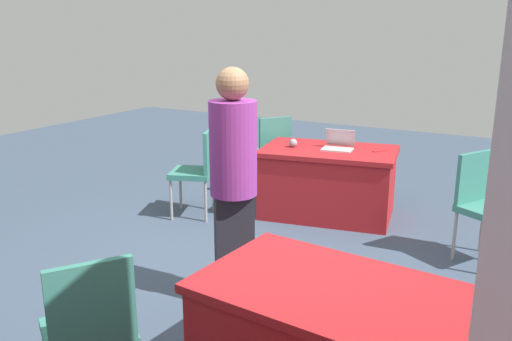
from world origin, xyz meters
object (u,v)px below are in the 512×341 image
at_px(chair_aisle, 198,167).
at_px(yarn_ball, 293,143).
at_px(chair_tucked_right, 90,327).
at_px(person_presenter, 233,176).
at_px(scissors_red, 380,151).
at_px(laptop_silver, 338,146).
at_px(chair_by_pillar, 271,149).
at_px(table_foreground, 328,182).
at_px(chair_near_front, 484,201).

height_order(chair_aisle, yarn_ball, chair_aisle).
height_order(chair_tucked_right, chair_aisle, chair_aisle).
xyz_separation_m(person_presenter, scissors_red, (-0.39, -2.33, -0.24)).
relative_size(laptop_silver, scissors_red, 1.99).
relative_size(chair_by_pillar, laptop_silver, 2.73).
distance_m(table_foreground, laptop_silver, 0.42).
bearing_deg(person_presenter, scissors_red, 41.39).
xyz_separation_m(chair_near_front, chair_by_pillar, (2.57, -0.88, 0.01)).
xyz_separation_m(chair_tucked_right, scissors_red, (-0.37, -3.77, 0.21)).
relative_size(table_foreground, person_presenter, 0.89).
bearing_deg(table_foreground, scissors_red, -162.08).
distance_m(chair_near_front, chair_aisle, 2.87).
height_order(table_foreground, chair_near_front, chair_near_front).
bearing_deg(table_foreground, laptop_silver, -163.01).
distance_m(table_foreground, chair_near_front, 1.71).
xyz_separation_m(chair_near_front, chair_tucked_right, (1.49, 3.14, -0.01)).
relative_size(chair_aisle, yarn_ball, 10.45).
relative_size(chair_near_front, scissors_red, 5.38).
xyz_separation_m(chair_by_pillar, person_presenter, (-1.05, 2.58, 0.42)).
xyz_separation_m(table_foreground, chair_tucked_right, (-0.14, 3.61, 0.17)).
xyz_separation_m(chair_aisle, laptop_silver, (-1.32, -0.74, 0.23)).
bearing_deg(table_foreground, chair_aisle, 30.30).
distance_m(chair_near_front, laptop_silver, 1.64).
height_order(table_foreground, chair_aisle, chair_aisle).
bearing_deg(yarn_ball, scissors_red, -162.77).
height_order(chair_tucked_right, scissors_red, chair_tucked_right).
relative_size(chair_by_pillar, scissors_red, 5.42).
height_order(chair_aisle, person_presenter, person_presenter).
relative_size(chair_aisle, scissors_red, 5.35).
distance_m(chair_aisle, laptop_silver, 1.53).
xyz_separation_m(chair_tucked_right, chair_aisle, (1.37, -2.89, 0.01)).
bearing_deg(chair_aisle, chair_tucked_right, -176.40).
relative_size(table_foreground, chair_near_front, 1.62).
distance_m(person_presenter, laptop_silver, 2.20).
xyz_separation_m(chair_aisle, yarn_ball, (-0.85, -0.61, 0.24)).
distance_m(chair_tucked_right, yarn_ball, 3.54).
relative_size(chair_tucked_right, chair_by_pillar, 0.98).
bearing_deg(chair_by_pillar, chair_near_front, -71.96).
relative_size(person_presenter, scissors_red, 9.81).
distance_m(chair_tucked_right, chair_aisle, 3.20).
distance_m(chair_near_front, person_presenter, 2.32).
distance_m(chair_near_front, yarn_ball, 2.06).
bearing_deg(laptop_silver, chair_aisle, 20.74).
bearing_deg(scissors_red, chair_near_front, 92.09).
bearing_deg(chair_near_front, table_foreground, -76.69).
bearing_deg(chair_near_front, laptop_silver, -78.51).
distance_m(chair_tucked_right, laptop_silver, 3.64).
height_order(chair_aisle, laptop_silver, chair_aisle).
height_order(table_foreground, person_presenter, person_presenter).
bearing_deg(chair_by_pillar, yarn_ball, -96.70).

